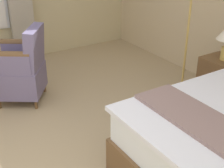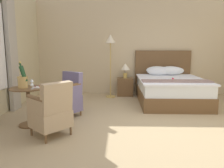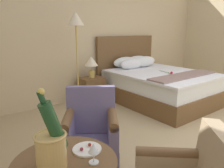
{
  "view_description": "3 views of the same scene",
  "coord_description": "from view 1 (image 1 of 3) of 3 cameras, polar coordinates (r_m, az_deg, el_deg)",
  "views": [
    {
      "loc": [
        1.75,
        -0.23,
        1.92
      ],
      "look_at": [
        -0.55,
        1.22,
        0.59
      ],
      "focal_mm": 50.0,
      "sensor_mm": 36.0,
      "label": 1
    },
    {
      "loc": [
        -0.67,
        -3.8,
        1.45
      ],
      "look_at": [
        -0.82,
        1.09,
        0.63
      ],
      "focal_mm": 35.0,
      "sensor_mm": 36.0,
      "label": 2
    },
    {
      "loc": [
        -2.83,
        -1.03,
        1.51
      ],
      "look_at": [
        -1.0,
        1.38,
        0.76
      ],
      "focal_mm": 35.0,
      "sensor_mm": 36.0,
      "label": 3
    }
  ],
  "objects": [
    {
      "name": "nightstand",
      "position": [
        4.09,
        19.35,
        0.68
      ],
      "size": [
        0.51,
        0.38,
        0.54
      ],
      "color": "brown",
      "rests_on": "ground"
    },
    {
      "name": "armchair_by_window",
      "position": [
        3.95,
        -16.03,
        2.62
      ],
      "size": [
        0.74,
        0.75,
        0.94
      ],
      "color": "brown",
      "rests_on": "ground"
    }
  ]
}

